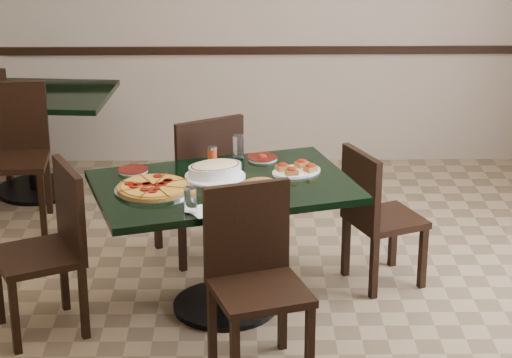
{
  "coord_description": "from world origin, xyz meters",
  "views": [
    {
      "loc": [
        0.07,
        -4.8,
        2.64
      ],
      "look_at": [
        0.13,
        0.0,
        0.86
      ],
      "focal_mm": 70.0,
      "sensor_mm": 36.0,
      "label": 1
    }
  ],
  "objects_px": {
    "chair_far": "(202,179)",
    "chair_left": "(52,241)",
    "main_table": "(224,215)",
    "back_chair_near": "(14,146)",
    "back_table": "(33,123)",
    "chair_near": "(254,270)",
    "chair_right": "(375,211)",
    "lasagna_casserole": "(215,170)",
    "bruschetta_platter": "(296,169)",
    "bread_basket": "(259,188)",
    "pepperoni_pizza": "(154,188)"
  },
  "relations": [
    {
      "from": "chair_near",
      "to": "chair_right",
      "type": "relative_size",
      "value": 1.13
    },
    {
      "from": "lasagna_casserole",
      "to": "bruschetta_platter",
      "type": "bearing_deg",
      "value": -14.41
    },
    {
      "from": "lasagna_casserole",
      "to": "chair_right",
      "type": "bearing_deg",
      "value": -10.22
    },
    {
      "from": "chair_right",
      "to": "pepperoni_pizza",
      "type": "distance_m",
      "value": 1.33
    },
    {
      "from": "back_table",
      "to": "bread_basket",
      "type": "relative_size",
      "value": 4.75
    },
    {
      "from": "chair_near",
      "to": "chair_right",
      "type": "bearing_deg",
      "value": 33.98
    },
    {
      "from": "chair_far",
      "to": "chair_near",
      "type": "xyz_separation_m",
      "value": [
        0.3,
        -1.28,
        0.0
      ]
    },
    {
      "from": "chair_near",
      "to": "bread_basket",
      "type": "height_order",
      "value": "chair_near"
    },
    {
      "from": "chair_near",
      "to": "back_chair_near",
      "type": "height_order",
      "value": "back_chair_near"
    },
    {
      "from": "chair_left",
      "to": "main_table",
      "type": "bearing_deg",
      "value": 77.08
    },
    {
      "from": "back_table",
      "to": "pepperoni_pizza",
      "type": "bearing_deg",
      "value": -57.36
    },
    {
      "from": "pepperoni_pizza",
      "to": "bread_basket",
      "type": "relative_size",
      "value": 1.67
    },
    {
      "from": "back_table",
      "to": "bread_basket",
      "type": "distance_m",
      "value": 2.59
    },
    {
      "from": "pepperoni_pizza",
      "to": "lasagna_casserole",
      "type": "xyz_separation_m",
      "value": [
        0.32,
        0.2,
        0.03
      ]
    },
    {
      "from": "back_chair_near",
      "to": "lasagna_casserole",
      "type": "height_order",
      "value": "back_chair_near"
    },
    {
      "from": "main_table",
      "to": "bruschetta_platter",
      "type": "bearing_deg",
      "value": 4.81
    },
    {
      "from": "chair_left",
      "to": "bruschetta_platter",
      "type": "height_order",
      "value": "chair_left"
    },
    {
      "from": "main_table",
      "to": "lasagna_casserole",
      "type": "height_order",
      "value": "lasagna_casserole"
    },
    {
      "from": "main_table",
      "to": "back_chair_near",
      "type": "bearing_deg",
      "value": 120.37
    },
    {
      "from": "chair_near",
      "to": "pepperoni_pizza",
      "type": "height_order",
      "value": "chair_near"
    },
    {
      "from": "back_chair_near",
      "to": "back_table",
      "type": "bearing_deg",
      "value": 83.4
    },
    {
      "from": "chair_far",
      "to": "lasagna_casserole",
      "type": "distance_m",
      "value": 0.65
    },
    {
      "from": "main_table",
      "to": "back_chair_near",
      "type": "distance_m",
      "value": 1.93
    },
    {
      "from": "chair_right",
      "to": "bruschetta_platter",
      "type": "relative_size",
      "value": 2.44
    },
    {
      "from": "lasagna_casserole",
      "to": "bruschetta_platter",
      "type": "height_order",
      "value": "lasagna_casserole"
    },
    {
      "from": "bruschetta_platter",
      "to": "back_table",
      "type": "bearing_deg",
      "value": 111.66
    },
    {
      "from": "chair_left",
      "to": "bread_basket",
      "type": "distance_m",
      "value": 1.13
    },
    {
      "from": "chair_far",
      "to": "chair_near",
      "type": "bearing_deg",
      "value": 75.51
    },
    {
      "from": "pepperoni_pizza",
      "to": "lasagna_casserole",
      "type": "bearing_deg",
      "value": 31.96
    },
    {
      "from": "chair_near",
      "to": "main_table",
      "type": "bearing_deg",
      "value": 86.33
    },
    {
      "from": "chair_near",
      "to": "lasagna_casserole",
      "type": "bearing_deg",
      "value": 88.13
    },
    {
      "from": "chair_right",
      "to": "back_table",
      "type": "bearing_deg",
      "value": 32.16
    },
    {
      "from": "main_table",
      "to": "back_table",
      "type": "xyz_separation_m",
      "value": [
        -1.4,
        1.85,
        -0.04
      ]
    },
    {
      "from": "chair_left",
      "to": "bruschetta_platter",
      "type": "bearing_deg",
      "value": 79.9
    },
    {
      "from": "chair_right",
      "to": "chair_left",
      "type": "xyz_separation_m",
      "value": [
        -1.77,
        -0.51,
        0.05
      ]
    },
    {
      "from": "pepperoni_pizza",
      "to": "bread_basket",
      "type": "xyz_separation_m",
      "value": [
        0.56,
        -0.07,
        0.02
      ]
    },
    {
      "from": "lasagna_casserole",
      "to": "chair_far",
      "type": "bearing_deg",
      "value": 76.46
    },
    {
      "from": "bruschetta_platter",
      "to": "chair_right",
      "type": "bearing_deg",
      "value": -8.48
    },
    {
      "from": "lasagna_casserole",
      "to": "bruschetta_platter",
      "type": "distance_m",
      "value": 0.45
    },
    {
      "from": "chair_far",
      "to": "chair_left",
      "type": "xyz_separation_m",
      "value": [
        -0.76,
        -0.88,
        -0.02
      ]
    },
    {
      "from": "chair_left",
      "to": "bread_basket",
      "type": "height_order",
      "value": "chair_left"
    },
    {
      "from": "back_table",
      "to": "back_chair_near",
      "type": "bearing_deg",
      "value": -87.24
    },
    {
      "from": "chair_left",
      "to": "bread_basket",
      "type": "relative_size",
      "value": 3.65
    },
    {
      "from": "back_table",
      "to": "lasagna_casserole",
      "type": "height_order",
      "value": "lasagna_casserole"
    },
    {
      "from": "back_table",
      "to": "chair_far",
      "type": "relative_size",
      "value": 1.27
    },
    {
      "from": "bruschetta_platter",
      "to": "chair_near",
      "type": "bearing_deg",
      "value": -132.8
    },
    {
      "from": "chair_left",
      "to": "chair_near",
      "type": "bearing_deg",
      "value": 43.38
    },
    {
      "from": "back_chair_near",
      "to": "bread_basket",
      "type": "bearing_deg",
      "value": -47.21
    },
    {
      "from": "chair_right",
      "to": "lasagna_casserole",
      "type": "xyz_separation_m",
      "value": [
        -0.91,
        -0.21,
        0.33
      ]
    },
    {
      "from": "main_table",
      "to": "chair_right",
      "type": "xyz_separation_m",
      "value": [
        0.87,
        0.3,
        -0.11
      ]
    }
  ]
}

